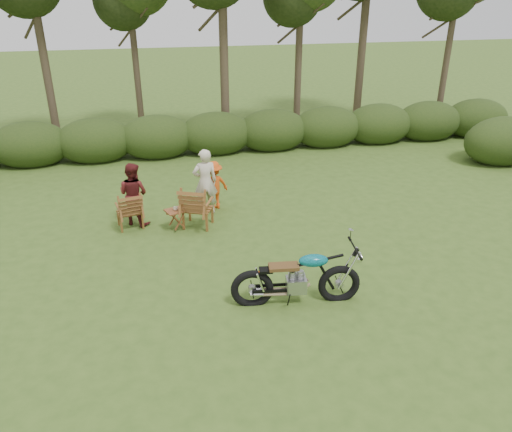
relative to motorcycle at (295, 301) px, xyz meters
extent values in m
plane|color=#354F1A|center=(-0.16, 0.23, 0.00)|extent=(80.00, 80.00, 0.00)
cylinder|color=#3D3021|center=(-5.66, 11.33, 3.60)|extent=(0.28, 0.28, 7.20)
cylinder|color=#3D3021|center=(-2.66, 12.43, 3.15)|extent=(0.24, 0.24, 6.30)
cylinder|color=#3D3021|center=(0.34, 10.23, 3.83)|extent=(0.30, 0.30, 7.65)
cylinder|color=#3D3021|center=(3.34, 11.33, 3.24)|extent=(0.26, 0.26, 6.48)
cylinder|color=#3D3021|center=(6.34, 12.43, 3.96)|extent=(0.32, 0.32, 7.92)
cylinder|color=#3D3021|center=(8.84, 10.23, 3.42)|extent=(0.24, 0.24, 6.84)
ellipsoid|color=#213513|center=(-6.16, 9.23, 0.63)|extent=(2.52, 1.68, 1.51)
ellipsoid|color=#213513|center=(-4.16, 9.23, 0.63)|extent=(2.52, 1.68, 1.51)
ellipsoid|color=#213513|center=(-2.16, 9.23, 0.63)|extent=(2.52, 1.68, 1.51)
ellipsoid|color=#213513|center=(-0.16, 9.23, 0.63)|extent=(2.52, 1.68, 1.51)
ellipsoid|color=#213513|center=(1.84, 9.23, 0.63)|extent=(2.52, 1.68, 1.51)
ellipsoid|color=#213513|center=(3.84, 9.23, 0.63)|extent=(2.52, 1.68, 1.51)
ellipsoid|color=#213513|center=(5.84, 9.23, 0.63)|extent=(2.52, 1.68, 1.51)
ellipsoid|color=#213513|center=(7.84, 9.23, 0.63)|extent=(2.52, 1.68, 1.51)
ellipsoid|color=#213513|center=(9.84, 9.23, 0.63)|extent=(2.52, 1.68, 1.51)
ellipsoid|color=#213513|center=(8.84, 6.23, 0.68)|extent=(2.70, 1.80, 1.62)
imported|color=beige|center=(-1.94, 3.45, 0.55)|extent=(0.14, 0.14, 0.09)
imported|color=beige|center=(-1.13, 4.24, 0.00)|extent=(0.66, 0.47, 1.70)
imported|color=#59191A|center=(-2.88, 4.02, 0.00)|extent=(0.95, 0.91, 1.55)
imported|color=#CD4913|center=(-0.89, 4.49, 0.00)|extent=(0.95, 0.76, 1.28)
camera|label=1|loc=(-2.33, -7.36, 5.38)|focal=35.00mm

